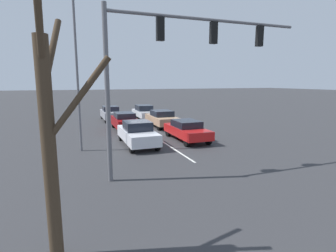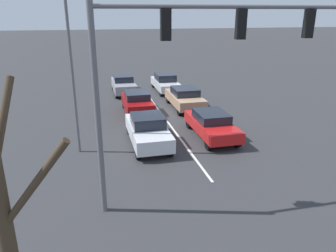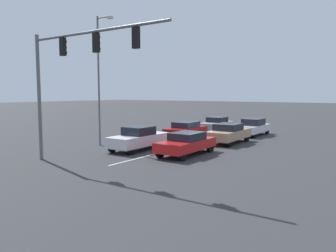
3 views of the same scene
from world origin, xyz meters
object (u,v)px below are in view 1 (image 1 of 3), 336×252
at_px(car_red_leftlane_front, 187,130).
at_px(car_tan_leftlane_second, 162,118).
at_px(car_gray_midlane_third, 111,113).
at_px(car_maroon_midlane_second, 125,121).
at_px(traffic_signal_gantry, 174,53).
at_px(car_silver_midlane_front, 137,133).
at_px(bare_tree_near, 51,137).
at_px(car_white_leftlane_third, 144,112).
at_px(street_lamp_right_shoulder, 79,63).

bearing_deg(car_red_leftlane_front, car_tan_leftlane_second, -91.56).
height_order(car_tan_leftlane_second, car_gray_midlane_third, car_tan_leftlane_second).
xyz_separation_m(car_tan_leftlane_second, car_maroon_midlane_second, (3.58, 0.45, -0.00)).
xyz_separation_m(car_gray_midlane_third, traffic_signal_gantry, (-0.28, 17.84, 4.63)).
height_order(car_silver_midlane_front, bare_tree_near, bare_tree_near).
bearing_deg(car_silver_midlane_front, traffic_signal_gantry, 92.64).
relative_size(car_tan_leftlane_second, car_white_leftlane_third, 0.97).
relative_size(car_red_leftlane_front, street_lamp_right_shoulder, 0.50).
distance_m(car_red_leftlane_front, car_white_leftlane_third, 11.70).
distance_m(car_maroon_midlane_second, bare_tree_near, 17.00).
distance_m(car_gray_midlane_third, street_lamp_right_shoulder, 13.50).
relative_size(car_maroon_midlane_second, car_white_leftlane_third, 0.90).
relative_size(car_silver_midlane_front, bare_tree_near, 0.77).
distance_m(car_red_leftlane_front, street_lamp_right_shoulder, 8.45).
relative_size(car_white_leftlane_third, street_lamp_right_shoulder, 0.50).
xyz_separation_m(car_maroon_midlane_second, street_lamp_right_shoulder, (3.71, 5.99, 4.46)).
height_order(car_gray_midlane_third, traffic_signal_gantry, traffic_signal_gantry).
distance_m(car_tan_leftlane_second, street_lamp_right_shoulder, 10.70).
height_order(car_tan_leftlane_second, car_white_leftlane_third, car_white_leftlane_third).
height_order(car_maroon_midlane_second, car_white_leftlane_third, car_white_leftlane_third).
distance_m(car_red_leftlane_front, car_tan_leftlane_second, 5.98).
relative_size(car_red_leftlane_front, car_gray_midlane_third, 1.03).
bearing_deg(street_lamp_right_shoulder, car_white_leftlane_third, -120.47).
relative_size(car_silver_midlane_front, traffic_signal_gantry, 0.51).
bearing_deg(car_tan_leftlane_second, car_maroon_midlane_second, 7.21).
xyz_separation_m(car_red_leftlane_front, bare_tree_near, (8.16, 10.66, 2.20)).
bearing_deg(car_tan_leftlane_second, bare_tree_near, 63.42).
distance_m(car_white_leftlane_third, street_lamp_right_shoulder, 14.82).
bearing_deg(traffic_signal_gantry, car_white_leftlane_third, -100.99).
relative_size(car_tan_leftlane_second, car_gray_midlane_third, 1.01).
xyz_separation_m(car_silver_midlane_front, car_gray_midlane_third, (0.01, -12.03, -0.03)).
xyz_separation_m(car_white_leftlane_third, traffic_signal_gantry, (3.45, 17.75, 4.62)).
xyz_separation_m(car_maroon_midlane_second, car_gray_midlane_third, (0.28, -6.27, -0.03)).
height_order(car_red_leftlane_front, car_maroon_midlane_second, car_maroon_midlane_second).
bearing_deg(bare_tree_near, car_white_leftlane_third, -110.12).
xyz_separation_m(car_silver_midlane_front, bare_tree_near, (4.48, 10.42, 2.16)).
bearing_deg(car_red_leftlane_front, bare_tree_near, 52.56).
bearing_deg(car_silver_midlane_front, car_maroon_midlane_second, -92.63).
distance_m(car_maroon_midlane_second, car_white_leftlane_third, 7.08).
distance_m(car_silver_midlane_front, car_tan_leftlane_second, 7.31).
relative_size(street_lamp_right_shoulder, bare_tree_near, 1.52).
bearing_deg(street_lamp_right_shoulder, car_maroon_midlane_second, -121.78).
bearing_deg(car_gray_midlane_third, bare_tree_near, 78.76).
height_order(car_maroon_midlane_second, car_gray_midlane_third, same).
bearing_deg(car_red_leftlane_front, car_gray_midlane_third, -72.58).
height_order(car_white_leftlane_third, traffic_signal_gantry, traffic_signal_gantry).
bearing_deg(car_tan_leftlane_second, car_white_leftlane_third, -88.68).
bearing_deg(car_gray_midlane_third, car_red_leftlane_front, 107.42).
xyz_separation_m(car_silver_midlane_front, traffic_signal_gantry, (-0.27, 5.80, 4.61)).
height_order(car_tan_leftlane_second, bare_tree_near, bare_tree_near).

